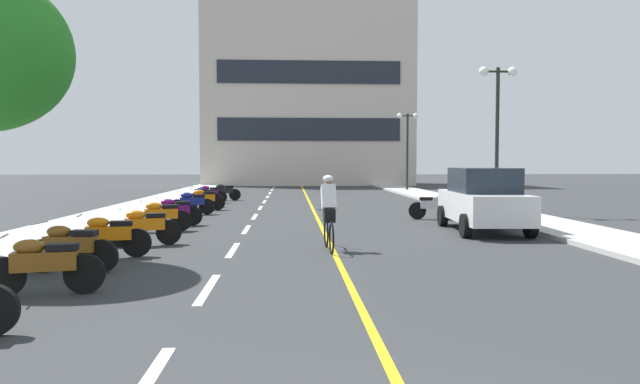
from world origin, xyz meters
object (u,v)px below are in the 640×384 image
at_px(motorcycle_1, 44,264).
at_px(motorcycle_6, 174,211).
at_px(motorcycle_10, 204,196).
at_px(parked_car_near, 483,200).
at_px(motorcycle_4, 144,226).
at_px(motorcycle_7, 434,206).
at_px(street_lamp_mid, 498,107).
at_px(motorcycle_5, 161,215).
at_px(motorcycle_9, 204,199).
at_px(motorcycle_2, 70,247).
at_px(motorcycle_11, 209,194).
at_px(motorcycle_12, 224,191).
at_px(motorcycle_8, 192,202).
at_px(motorcycle_3, 108,235).
at_px(cyclist_rider, 329,211).
at_px(street_lamp_far, 407,134).

height_order(motorcycle_1, motorcycle_6, same).
bearing_deg(motorcycle_10, parked_car_near, -45.67).
relative_size(motorcycle_4, motorcycle_7, 0.97).
xyz_separation_m(street_lamp_mid, motorcycle_4, (-11.29, -7.76, -3.60)).
height_order(motorcycle_5, motorcycle_9, same).
bearing_deg(motorcycle_1, street_lamp_mid, 48.25).
bearing_deg(motorcycle_9, motorcycle_2, -91.67).
bearing_deg(parked_car_near, street_lamp_mid, 66.56).
bearing_deg(motorcycle_1, motorcycle_4, 87.78).
bearing_deg(motorcycle_5, motorcycle_9, 89.07).
bearing_deg(motorcycle_7, motorcycle_5, -159.86).
distance_m(motorcycle_7, motorcycle_9, 9.51).
height_order(motorcycle_10, motorcycle_11, same).
height_order(motorcycle_4, motorcycle_7, same).
relative_size(motorcycle_7, motorcycle_12, 1.01).
relative_size(motorcycle_2, motorcycle_12, 1.01).
xyz_separation_m(motorcycle_6, motorcycle_8, (-0.11, 3.86, 0.00)).
distance_m(motorcycle_5, motorcycle_9, 7.40).
distance_m(motorcycle_3, motorcycle_6, 5.95).
bearing_deg(parked_car_near, motorcycle_6, 168.60).
relative_size(motorcycle_5, motorcycle_8, 0.99).
height_order(street_lamp_mid, motorcycle_3, street_lamp_mid).
bearing_deg(cyclist_rider, motorcycle_9, 111.83).
xyz_separation_m(motorcycle_2, motorcycle_9, (0.39, 13.44, 0.00)).
relative_size(parked_car_near, motorcycle_10, 2.51).
height_order(motorcycle_2, motorcycle_3, same).
height_order(motorcycle_8, motorcycle_9, same).
bearing_deg(motorcycle_5, motorcycle_11, 91.13).
relative_size(parked_car_near, motorcycle_5, 2.59).
distance_m(motorcycle_4, motorcycle_8, 8.08).
relative_size(motorcycle_6, motorcycle_11, 0.97).
height_order(motorcycle_9, motorcycle_11, same).
relative_size(parked_car_near, motorcycle_7, 2.52).
height_order(motorcycle_4, motorcycle_10, same).
xyz_separation_m(motorcycle_5, motorcycle_12, (0.26, 13.43, 0.00)).
bearing_deg(motorcycle_1, cyclist_rider, 43.05).
bearing_deg(motorcycle_2, motorcycle_12, 88.44).
height_order(street_lamp_far, motorcycle_11, street_lamp_far).
xyz_separation_m(motorcycle_4, motorcycle_6, (-0.13, 4.21, 0.00)).
bearing_deg(motorcycle_1, motorcycle_7, 51.96).
relative_size(motorcycle_3, motorcycle_7, 0.99).
height_order(motorcycle_2, motorcycle_12, same).
bearing_deg(motorcycle_7, motorcycle_3, -138.79).
xyz_separation_m(street_lamp_mid, cyclist_rider, (-6.97, -8.65, -3.19)).
xyz_separation_m(street_lamp_far, motorcycle_12, (-11.38, -8.99, -3.44)).
bearing_deg(motorcycle_4, motorcycle_6, 91.77).
relative_size(street_lamp_far, motorcycle_6, 3.15).
bearing_deg(motorcycle_4, motorcycle_10, 91.77).
xyz_separation_m(street_lamp_far, motorcycle_4, (-11.42, -25.15, -3.44)).
height_order(motorcycle_2, motorcycle_5, same).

